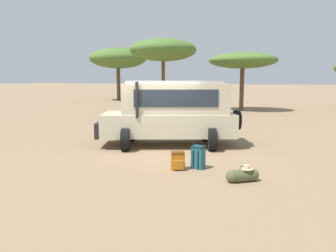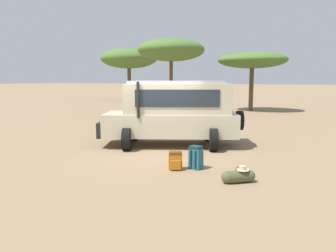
% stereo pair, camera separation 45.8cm
% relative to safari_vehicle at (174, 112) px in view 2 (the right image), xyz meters
% --- Properties ---
extents(ground_plane, '(320.00, 320.00, 0.00)m').
position_rel_safari_vehicle_xyz_m(ground_plane, '(0.02, -1.09, -1.29)').
color(ground_plane, '#8C7051').
extents(safari_vehicle, '(5.38, 3.84, 2.44)m').
position_rel_safari_vehicle_xyz_m(safari_vehicle, '(0.00, 0.00, 0.00)').
color(safari_vehicle, beige).
rests_on(safari_vehicle, ground_plane).
extents(backpack_beside_front_wheel, '(0.39, 0.40, 0.66)m').
position_rel_safari_vehicle_xyz_m(backpack_beside_front_wheel, '(1.95, -2.73, -0.98)').
color(backpack_beside_front_wheel, '#235B6B').
rests_on(backpack_beside_front_wheel, ground_plane).
extents(backpack_cluster_center, '(0.44, 0.44, 0.51)m').
position_rel_safari_vehicle_xyz_m(backpack_cluster_center, '(1.46, -3.06, -1.05)').
color(backpack_cluster_center, '#B26619').
rests_on(backpack_cluster_center, ground_plane).
extents(duffel_bag_low_black_case, '(0.74, 0.65, 0.41)m').
position_rel_safari_vehicle_xyz_m(duffel_bag_low_black_case, '(3.33, -3.46, -1.13)').
color(duffel_bag_low_black_case, '#4C5133').
rests_on(duffel_bag_low_black_case, ground_plane).
extents(acacia_tree_far_left, '(6.87, 6.29, 6.15)m').
position_rel_safari_vehicle_xyz_m(acacia_tree_far_left, '(-16.13, 22.47, 3.64)').
color(acacia_tree_far_left, brown).
rests_on(acacia_tree_far_left, ground_plane).
extents(acacia_tree_left_mid, '(4.55, 4.84, 5.26)m').
position_rel_safari_vehicle_xyz_m(acacia_tree_left_mid, '(-4.65, 9.73, 3.19)').
color(acacia_tree_left_mid, brown).
rests_on(acacia_tree_left_mid, ground_plane).
extents(acacia_tree_centre_back, '(5.39, 4.66, 4.62)m').
position_rel_safari_vehicle_xyz_m(acacia_tree_centre_back, '(-0.19, 15.13, 2.66)').
color(acacia_tree_centre_back, brown).
rests_on(acacia_tree_centre_back, ground_plane).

